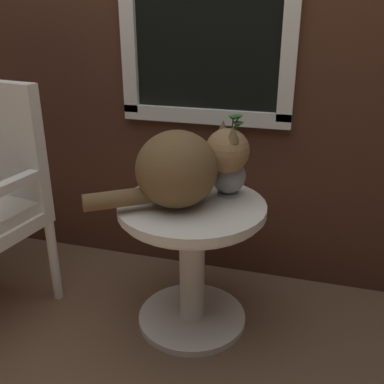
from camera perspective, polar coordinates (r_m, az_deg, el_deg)
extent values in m
plane|color=brown|center=(1.97, -6.02, -19.70)|extent=(6.00, 6.00, 0.00)
cube|color=#47281C|center=(2.16, 0.31, 22.12)|extent=(4.00, 0.04, 2.60)
cube|color=silver|center=(2.16, 1.63, 9.59)|extent=(0.81, 0.03, 0.07)
cube|color=silver|center=(2.23, -8.26, 22.92)|extent=(0.07, 0.03, 1.01)
cube|color=silver|center=(2.05, 12.73, 22.66)|extent=(0.07, 0.03, 1.01)
cube|color=black|center=(2.12, 1.90, 23.14)|extent=(0.72, 0.01, 0.99)
cylinder|color=silver|center=(2.11, 0.00, -15.54)|extent=(0.48, 0.48, 0.03)
cylinder|color=silver|center=(1.96, 0.00, -9.28)|extent=(0.11, 0.11, 0.51)
cylinder|color=silver|center=(1.82, 0.00, -1.95)|extent=(0.60, 0.60, 0.03)
torus|color=silver|center=(1.84, 0.00, -2.73)|extent=(0.58, 0.58, 0.02)
cylinder|color=silver|center=(2.24, -17.08, -8.29)|extent=(0.04, 0.04, 0.41)
ellipsoid|color=brown|center=(1.75, -1.95, 2.89)|extent=(0.44, 0.44, 0.31)
sphere|color=olive|center=(1.80, 4.48, 5.23)|extent=(0.18, 0.18, 0.18)
cone|color=brown|center=(1.73, 5.21, 7.30)|extent=(0.06, 0.06, 0.06)
cone|color=brown|center=(1.82, 3.95, 8.09)|extent=(0.06, 0.06, 0.06)
cylinder|color=brown|center=(1.73, -8.92, -0.80)|extent=(0.28, 0.22, 0.07)
cylinder|color=#99999E|center=(1.90, 4.56, -0.17)|extent=(0.09, 0.09, 0.01)
ellipsoid|color=#99999E|center=(1.88, 4.63, 2.04)|extent=(0.14, 0.14, 0.14)
cylinder|color=#99999E|center=(1.85, 4.72, 4.60)|extent=(0.08, 0.08, 0.07)
torus|color=#99999E|center=(1.84, 4.75, 5.57)|extent=(0.10, 0.10, 0.02)
cylinder|color=#2D662D|center=(1.81, 5.29, 7.00)|extent=(0.04, 0.03, 0.11)
cone|color=#2D662D|center=(1.78, 5.86, 8.48)|extent=(0.04, 0.04, 0.02)
cylinder|color=#2D662D|center=(1.81, 5.00, 7.40)|extent=(0.02, 0.03, 0.13)
cone|color=#2D662D|center=(1.78, 5.26, 9.28)|extent=(0.04, 0.04, 0.02)
cylinder|color=#2D662D|center=(1.81, 5.27, 7.44)|extent=(0.04, 0.01, 0.13)
cone|color=#2D662D|center=(1.79, 5.80, 9.36)|extent=(0.04, 0.04, 0.02)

